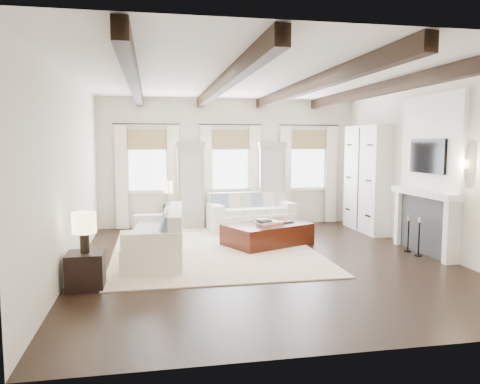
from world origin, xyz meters
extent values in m
plane|color=black|center=(0.00, 0.00, 0.00)|extent=(7.50, 7.50, 0.00)
cube|color=silver|center=(0.00, 3.75, 1.60)|extent=(6.50, 0.04, 3.20)
cube|color=silver|center=(0.00, -3.75, 1.60)|extent=(6.50, 0.04, 3.20)
cube|color=silver|center=(-3.25, 0.00, 1.60)|extent=(0.04, 7.50, 3.20)
cube|color=silver|center=(3.25, 0.00, 1.60)|extent=(0.04, 7.50, 3.20)
cube|color=white|center=(0.00, 0.00, 3.20)|extent=(6.50, 7.50, 0.04)
cube|color=black|center=(-2.20, 0.00, 3.08)|extent=(0.16, 7.40, 0.22)
cube|color=black|center=(-0.75, 0.00, 3.08)|extent=(0.16, 7.40, 0.22)
cube|color=black|center=(0.75, 0.00, 3.08)|extent=(0.16, 7.40, 0.22)
cube|color=black|center=(2.20, 0.00, 3.08)|extent=(0.16, 7.40, 0.22)
cube|color=white|center=(-2.05, 3.72, 1.65)|extent=(0.90, 0.03, 1.45)
cube|color=olive|center=(-2.05, 3.66, 2.18)|extent=(0.94, 0.04, 0.50)
cube|color=white|center=(-2.67, 3.62, 1.27)|extent=(0.28, 0.08, 2.50)
cube|color=white|center=(-1.43, 3.62, 1.27)|extent=(0.28, 0.08, 2.50)
cylinder|color=black|center=(-2.05, 3.61, 2.55)|extent=(1.60, 0.02, 0.02)
cube|color=white|center=(0.00, 3.72, 1.65)|extent=(0.90, 0.03, 1.45)
cube|color=olive|center=(0.00, 3.66, 2.18)|extent=(0.94, 0.04, 0.50)
cube|color=white|center=(-0.62, 3.62, 1.27)|extent=(0.28, 0.08, 2.50)
cube|color=white|center=(0.62, 3.62, 1.27)|extent=(0.28, 0.08, 2.50)
cylinder|color=black|center=(0.00, 3.61, 2.55)|extent=(1.60, 0.02, 0.02)
cube|color=white|center=(2.05, 3.72, 1.65)|extent=(0.90, 0.03, 1.45)
cube|color=olive|center=(2.05, 3.66, 2.18)|extent=(0.94, 0.04, 0.50)
cube|color=white|center=(1.43, 3.62, 1.27)|extent=(0.28, 0.08, 2.50)
cube|color=white|center=(2.67, 3.62, 1.27)|extent=(0.28, 0.08, 2.50)
cylinder|color=black|center=(2.05, 3.61, 2.55)|extent=(1.60, 0.02, 0.02)
cube|color=#B0AA9B|center=(-1.02, 3.53, 1.00)|extent=(0.64, 0.38, 2.00)
cube|color=#B2B7BA|center=(-1.02, 3.33, 1.15)|extent=(0.48, 0.02, 1.40)
cube|color=#B0AA9B|center=(-1.02, 3.53, 2.06)|extent=(0.70, 0.42, 0.12)
cube|color=#B0AA9B|center=(1.02, 3.53, 1.00)|extent=(0.64, 0.38, 2.00)
cube|color=#B2B7BA|center=(1.02, 3.33, 1.15)|extent=(0.48, 0.02, 1.40)
cube|color=#B0AA9B|center=(1.02, 3.53, 2.06)|extent=(0.70, 0.42, 0.12)
cube|color=#2B2B2D|center=(3.16, 0.00, 0.55)|extent=(0.18, 1.50, 1.10)
cube|color=black|center=(3.13, 0.00, 0.40)|extent=(0.10, 0.90, 0.70)
cube|color=white|center=(3.12, -0.82, 0.55)|extent=(0.26, 0.14, 1.10)
cube|color=white|center=(3.12, 0.82, 0.55)|extent=(0.26, 0.14, 1.10)
cube|color=white|center=(3.09, 0.00, 1.16)|extent=(0.32, 1.90, 0.12)
cube|color=white|center=(3.20, 0.00, 2.10)|extent=(0.10, 1.90, 1.80)
cube|color=black|center=(3.13, 0.00, 1.85)|extent=(0.07, 1.10, 0.64)
cylinder|color=#FFD899|center=(3.15, -1.05, 1.75)|extent=(0.10, 0.10, 0.14)
cube|color=silver|center=(3.05, 2.35, 1.25)|extent=(0.40, 1.70, 2.50)
cube|color=black|center=(2.84, 2.35, 1.25)|extent=(0.01, 0.02, 2.40)
cube|color=beige|center=(-0.79, 1.03, 0.01)|extent=(3.83, 4.74, 0.02)
cube|color=white|center=(0.40, 3.05, 0.20)|extent=(2.14, 1.13, 0.39)
cube|color=white|center=(0.37, 3.41, 0.64)|extent=(1.97, 0.41, 0.49)
cube|color=white|center=(-0.49, 2.96, 0.52)|extent=(0.34, 0.90, 0.25)
cube|color=white|center=(1.30, 3.14, 0.52)|extent=(0.34, 0.90, 0.25)
cube|color=white|center=(-0.16, 2.95, 0.46)|extent=(0.60, 0.64, 0.14)
cube|color=white|center=(0.41, 3.00, 0.46)|extent=(0.60, 0.64, 0.14)
cube|color=white|center=(0.97, 3.06, 0.46)|extent=(0.60, 0.64, 0.14)
cube|color=slate|center=(-0.34, 3.17, 0.67)|extent=(0.43, 0.25, 0.43)
cube|color=silver|center=(-0.05, 3.20, 0.67)|extent=(0.43, 0.25, 0.43)
cube|color=beige|center=(0.24, 3.23, 0.67)|extent=(0.43, 0.25, 0.43)
cube|color=slate|center=(0.53, 3.25, 0.67)|extent=(0.43, 0.25, 0.43)
cube|color=silver|center=(0.82, 3.28, 0.67)|extent=(0.43, 0.25, 0.43)
cube|color=beige|center=(1.12, 3.31, 0.67)|extent=(0.43, 0.25, 0.43)
cube|color=white|center=(-1.92, 0.42, 0.21)|extent=(1.12, 2.23, 0.41)
cube|color=white|center=(-1.55, 0.39, 0.67)|extent=(0.36, 2.07, 0.52)
cube|color=white|center=(-1.86, 1.37, 0.55)|extent=(0.94, 0.33, 0.27)
cube|color=white|center=(-1.98, -0.53, 0.55)|extent=(0.94, 0.33, 0.27)
cube|color=white|center=(-1.93, 1.02, 0.48)|extent=(0.66, 0.62, 0.14)
cube|color=white|center=(-1.97, 0.42, 0.48)|extent=(0.66, 0.62, 0.14)
cube|color=white|center=(-2.01, -0.17, 0.48)|extent=(0.66, 0.62, 0.14)
cube|color=slate|center=(-1.67, 1.18, 0.70)|extent=(0.25, 0.45, 0.45)
cube|color=silver|center=(-1.70, 0.66, 0.70)|extent=(0.25, 0.45, 0.45)
cube|color=beige|center=(-1.74, 0.15, 0.70)|extent=(0.25, 0.45, 0.45)
cube|color=slate|center=(-1.77, -0.37, 0.70)|extent=(0.25, 0.45, 0.45)
cube|color=black|center=(0.36, 1.26, 0.22)|extent=(1.96, 1.65, 0.44)
cube|color=white|center=(0.41, 1.32, 0.46)|extent=(0.61, 0.55, 0.04)
cube|color=#262628|center=(0.29, 1.24, 0.50)|extent=(0.32, 0.29, 0.04)
cube|color=beige|center=(0.26, 1.27, 0.53)|extent=(0.27, 0.25, 0.03)
cube|color=#262628|center=(0.80, 1.34, 0.45)|extent=(0.29, 0.26, 0.03)
cube|color=black|center=(-2.92, -1.05, 0.26)|extent=(0.52, 0.52, 0.52)
cylinder|color=black|center=(-2.92, -1.05, 0.67)|extent=(0.13, 0.13, 0.29)
cylinder|color=#F9D89E|center=(-2.92, -1.05, 0.96)|extent=(0.34, 0.34, 0.30)
cube|color=black|center=(-1.50, 3.74, 0.29)|extent=(0.38, 0.38, 0.57)
cylinder|color=black|center=(-1.50, 3.74, 0.72)|extent=(0.13, 0.13, 0.29)
cylinder|color=#F9D89E|center=(-1.50, 3.74, 1.02)|extent=(0.34, 0.34, 0.31)
cylinder|color=black|center=(2.90, -0.18, 0.01)|extent=(0.15, 0.15, 0.02)
cylinder|color=black|center=(2.90, -0.18, 0.32)|extent=(0.03, 0.03, 0.64)
cylinder|color=beige|center=(2.90, -0.18, 0.68)|extent=(0.06, 0.06, 0.09)
cylinder|color=black|center=(2.90, 0.18, 0.01)|extent=(0.14, 0.14, 0.02)
cylinder|color=black|center=(2.90, 0.18, 0.31)|extent=(0.03, 0.03, 0.62)
cylinder|color=beige|center=(2.90, 0.18, 0.65)|extent=(0.05, 0.05, 0.09)
camera|label=1|loc=(-1.96, -7.95, 2.09)|focal=35.00mm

